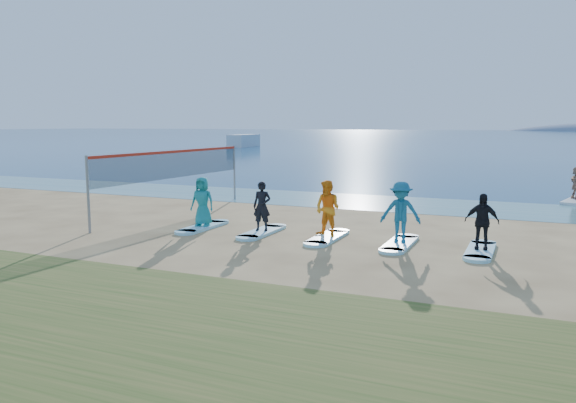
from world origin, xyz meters
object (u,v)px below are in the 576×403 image
at_px(student_3, 401,212).
at_px(surfboard_4, 480,251).
at_px(boat_offshore_a, 244,147).
at_px(student_0, 202,201).
at_px(volleyball_net, 174,165).
at_px(student_4, 482,221).
at_px(surfboard_3, 400,244).
at_px(surfboard_0, 203,227).
at_px(surfboard_1, 262,232).
at_px(student_2, 328,208).
at_px(student_1, 262,206).
at_px(surfboard_2, 327,237).
at_px(paddleboard, 576,200).

relative_size(student_3, surfboard_4, 0.81).
relative_size(boat_offshore_a, student_0, 4.32).
height_order(volleyball_net, student_4, volleyball_net).
bearing_deg(volleyball_net, boat_offshore_a, 115.69).
xyz_separation_m(surfboard_3, student_3, (0.00, 0.00, 0.93)).
distance_m(surfboard_0, student_4, 8.95).
bearing_deg(surfboard_0, surfboard_1, 0.00).
distance_m(student_0, student_2, 4.45).
height_order(student_0, student_1, student_0).
bearing_deg(student_2, student_0, -163.33).
bearing_deg(student_3, surfboard_4, -8.55).
bearing_deg(boat_offshore_a, student_3, -62.26).
bearing_deg(surfboard_2, surfboard_3, 0.00).
bearing_deg(boat_offshore_a, surfboard_4, -60.74).
bearing_deg(student_3, volleyball_net, 157.62).
height_order(student_0, surfboard_4, student_0).
bearing_deg(paddleboard, student_4, -89.29).
bearing_deg(student_0, surfboard_1, -7.30).
bearing_deg(surfboard_4, volleyball_net, 168.74).
height_order(student_1, student_4, student_1).
bearing_deg(boat_offshore_a, surfboard_3, -62.26).
xyz_separation_m(volleyball_net, paddleboard, (14.69, 10.02, -1.84)).
bearing_deg(student_4, volleyball_net, 165.77).
xyz_separation_m(boat_offshore_a, student_0, (30.31, -59.66, 0.91)).
bearing_deg(surfboard_0, surfboard_2, 0.00).
distance_m(volleyball_net, surfboard_0, 4.03).
bearing_deg(student_1, student_0, 172.20).
relative_size(paddleboard, student_2, 1.75).
bearing_deg(paddleboard, surfboard_2, -106.71).
xyz_separation_m(surfboard_2, surfboard_3, (2.23, 0.00, 0.00)).
xyz_separation_m(volleyball_net, surfboard_2, (7.18, -2.32, -1.86)).
bearing_deg(student_3, student_4, -8.55).
bearing_deg(student_1, student_3, -7.80).
distance_m(surfboard_1, student_3, 4.55).
distance_m(student_0, surfboard_3, 6.74).
bearing_deg(student_3, surfboard_1, 171.45).
bearing_deg(surfboard_1, surfboard_4, 0.00).
distance_m(volleyball_net, student_1, 5.57).
height_order(paddleboard, student_0, student_0).
bearing_deg(volleyball_net, surfboard_0, -40.32).
bearing_deg(surfboard_0, student_0, 0.00).
bearing_deg(volleyball_net, student_1, -25.05).
bearing_deg(student_4, student_2, 177.02).
bearing_deg(student_2, student_3, 16.67).
relative_size(student_1, student_4, 1.03).
bearing_deg(surfboard_4, paddleboard, 76.08).
relative_size(paddleboard, surfboard_1, 1.36).
distance_m(volleyball_net, surfboard_4, 12.01).
height_order(paddleboard, surfboard_4, paddleboard).
relative_size(surfboard_0, student_1, 1.39).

